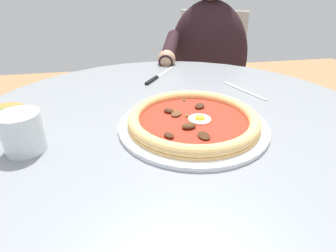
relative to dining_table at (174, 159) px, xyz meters
The scene contains 8 objects.
dining_table is the anchor object (origin of this frame).
pizza_on_plate 0.15m from the dining_table, 144.73° to the right, with size 0.34×0.34×0.04m.
water_glass 0.36m from the dining_table, 103.97° to the left, with size 0.08×0.08×0.08m.
steak_knife 0.34m from the dining_table, ahead, with size 0.18×0.13×0.01m.
olive_pan 0.43m from the dining_table, 79.99° to the left, with size 0.10×0.12×0.05m.
fork_utensil 0.31m from the dining_table, 58.80° to the right, with size 0.16×0.07×0.00m.
diner_person 0.78m from the dining_table, 23.24° to the right, with size 0.47×0.50×1.15m.
cafe_chair_diner 0.93m from the dining_table, 23.37° to the right, with size 0.53×0.53×0.90m.
Camera 1 is at (-0.58, 0.12, 1.06)m, focal length 29.38 mm.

